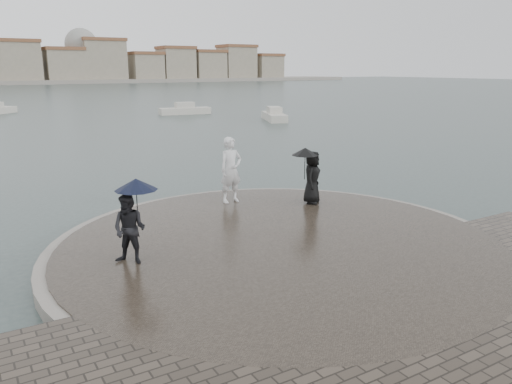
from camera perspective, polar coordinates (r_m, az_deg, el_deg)
ground at (r=11.32m, az=12.93°, el=-12.27°), size 400.00×400.00×0.00m
kerb_ring at (r=13.75m, az=2.81°, el=-6.36°), size 12.50×12.50×0.32m
quay_tip at (r=13.74m, az=2.81°, el=-6.27°), size 11.90×11.90×0.36m
statue at (r=17.29m, az=-2.89°, el=2.54°), size 0.86×0.58×2.29m
visitor_left at (r=12.23m, az=-14.08°, el=-2.91°), size 1.29×1.14×2.04m
visitor_right at (r=17.23m, az=6.27°, el=2.25°), size 1.25×1.08×1.95m
boats at (r=53.85m, az=-12.47°, el=8.87°), size 26.90×26.44×1.50m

